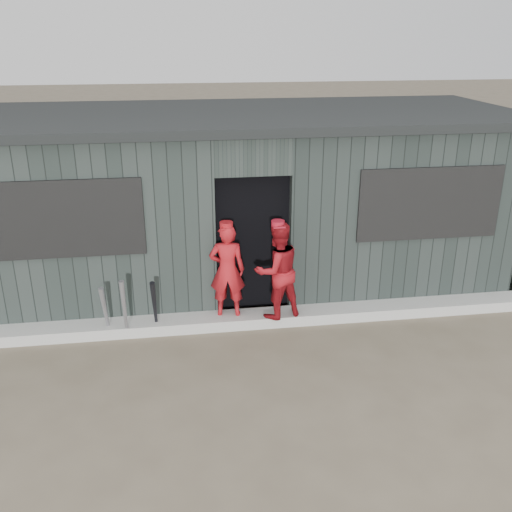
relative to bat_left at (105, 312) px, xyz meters
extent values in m
plane|color=brown|center=(1.96, -1.73, -0.37)|extent=(80.00, 80.00, 0.00)
cube|color=#A9A9A4|center=(1.96, 0.09, -0.30)|extent=(8.00, 0.36, 0.15)
cone|color=gray|center=(0.00, 0.00, 0.00)|extent=(0.11, 0.23, 0.74)
cone|color=gray|center=(0.25, -0.10, 0.06)|extent=(0.07, 0.18, 0.86)
cone|color=black|center=(0.63, 0.01, 0.02)|extent=(0.09, 0.24, 0.78)
imported|color=#AC151C|center=(1.59, 0.14, 0.42)|extent=(0.50, 0.36, 1.29)
imported|color=maroon|center=(2.23, 0.00, 0.44)|extent=(0.76, 0.67, 1.32)
imported|color=#BDBDBD|center=(2.61, 0.70, 0.22)|extent=(0.65, 0.49, 1.19)
cube|color=black|center=(1.96, 1.77, 0.83)|extent=(7.60, 2.70, 2.20)
cube|color=#2A322F|center=(-0.29, 0.37, 0.88)|extent=(3.50, 0.20, 2.50)
cube|color=#272F2C|center=(4.21, 0.37, 0.88)|extent=(3.50, 0.20, 2.50)
cube|color=#2B3330|center=(1.96, 0.37, 1.88)|extent=(1.00, 0.20, 0.50)
cube|color=#29302E|center=(5.86, 1.77, 0.88)|extent=(0.20, 3.00, 2.50)
cube|color=#2C3432|center=(1.96, 3.17, 0.88)|extent=(8.00, 0.20, 2.50)
cube|color=black|center=(1.96, 1.77, 2.19)|extent=(8.30, 3.30, 0.12)
cube|color=black|center=(-0.44, 0.25, 1.18)|extent=(2.00, 0.04, 1.00)
cube|color=black|center=(4.36, 0.25, 1.18)|extent=(2.00, 0.04, 1.00)
cube|color=black|center=(1.60, 0.88, 0.98)|extent=(0.24, 0.24, 0.94)
cube|color=black|center=(1.96, 0.90, 0.93)|extent=(0.24, 0.20, 0.88)
camera|label=1|loc=(0.97, -6.73, 3.36)|focal=40.00mm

